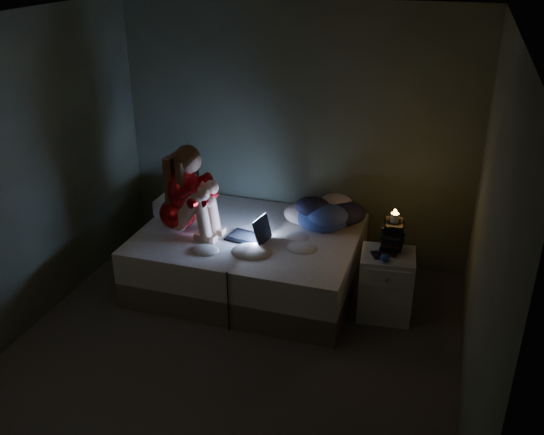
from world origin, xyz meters
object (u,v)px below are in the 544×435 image
at_px(woman, 177,188).
at_px(candle, 395,219).
at_px(laptop, 247,226).
at_px(nightstand, 386,285).
at_px(bed, 249,258).
at_px(phone, 376,254).

distance_m(woman, candle, 1.99).
xyz_separation_m(laptop, nightstand, (1.30, -0.00, -0.38)).
height_order(bed, nightstand, nightstand).
distance_m(bed, woman, 0.98).
height_order(laptop, candle, candle).
height_order(woman, candle, woman).
bearing_deg(phone, woman, 159.13).
height_order(bed, laptop, laptop).
bearing_deg(laptop, candle, 12.72).
bearing_deg(nightstand, candle, 71.27).
bearing_deg(nightstand, phone, -161.63).
distance_m(nightstand, phone, 0.33).
height_order(nightstand, phone, phone).
bearing_deg(candle, nightstand, -102.79).
bearing_deg(nightstand, bed, 168.39).
height_order(bed, candle, candle).
relative_size(woman, nightstand, 1.42).
xyz_separation_m(bed, nightstand, (1.33, -0.13, 0.03)).
bearing_deg(bed, phone, -8.27).
xyz_separation_m(woman, phone, (1.87, -0.03, -0.37)).
bearing_deg(bed, woman, -166.71).
bearing_deg(laptop, woman, -168.29).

